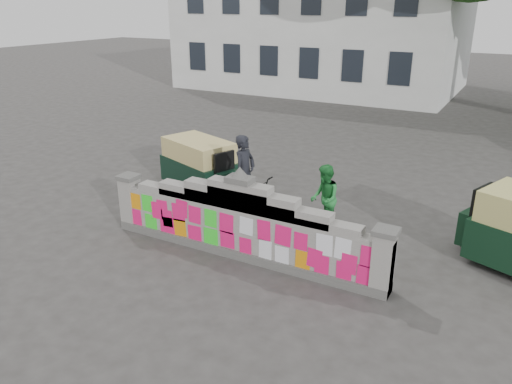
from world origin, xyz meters
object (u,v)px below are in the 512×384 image
cyclist_bike (245,197)px  rickshaw_left (201,164)px  pedestrian (324,198)px  cyclist_rider (245,182)px

cyclist_bike → rickshaw_left: bearing=65.9°
cyclist_bike → pedestrian: pedestrian is taller
cyclist_bike → cyclist_rider: cyclist_rider is taller
cyclist_bike → pedestrian: 2.02m
pedestrian → rickshaw_left: bearing=-130.4°
cyclist_bike → cyclist_rider: size_ratio=1.12×
pedestrian → rickshaw_left: 4.20m
cyclist_rider → pedestrian: (1.99, 0.28, -0.14)m
cyclist_rider → pedestrian: size_ratio=1.17×
cyclist_bike → cyclist_rider: bearing=30.9°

